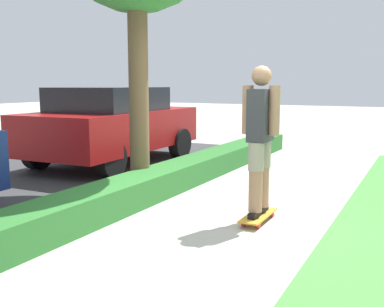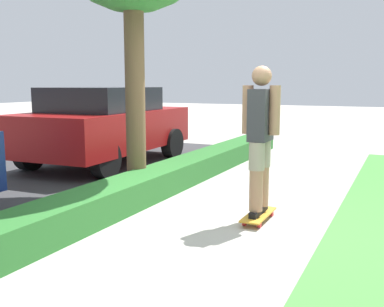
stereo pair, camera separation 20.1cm
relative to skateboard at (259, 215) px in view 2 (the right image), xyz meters
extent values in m
plane|color=#ADA89E|center=(-0.34, 0.19, -0.07)|extent=(60.00, 60.00, 0.00)
cube|color=#2D702D|center=(-0.34, 1.79, 0.12)|extent=(12.84, 0.60, 0.37)
cube|color=gold|center=(0.00, 0.00, 0.01)|extent=(0.76, 0.24, 0.02)
cylinder|color=red|center=(0.26, -0.09, -0.04)|extent=(0.07, 0.04, 0.07)
cylinder|color=red|center=(0.26, 0.09, -0.04)|extent=(0.07, 0.04, 0.07)
cylinder|color=red|center=(-0.26, -0.09, -0.04)|extent=(0.07, 0.04, 0.07)
cylinder|color=red|center=(-0.26, 0.09, -0.04)|extent=(0.07, 0.04, 0.07)
cube|color=black|center=(-0.12, 0.00, 0.05)|extent=(0.26, 0.09, 0.07)
cylinder|color=#A37556|center=(-0.12, 0.00, 0.50)|extent=(0.16, 0.16, 0.82)
cylinder|color=gray|center=(-0.12, 0.00, 0.74)|extent=(0.18, 0.18, 0.33)
cube|color=black|center=(0.12, 0.00, 0.05)|extent=(0.26, 0.09, 0.07)
cylinder|color=#A37556|center=(0.12, 0.00, 0.50)|extent=(0.16, 0.16, 0.82)
cylinder|color=gray|center=(0.12, 0.00, 0.74)|extent=(0.18, 0.18, 0.33)
cube|color=#333338|center=(0.00, 0.00, 1.21)|extent=(0.39, 0.21, 0.60)
cylinder|color=#A37556|center=(0.00, -0.16, 1.27)|extent=(0.13, 0.13, 0.57)
cylinder|color=#A37556|center=(0.00, 0.16, 1.27)|extent=(0.13, 0.13, 0.57)
sphere|color=#A37556|center=(0.00, 0.00, 1.66)|extent=(0.23, 0.23, 0.23)
cylinder|color=brown|center=(0.62, 2.12, 1.54)|extent=(0.29, 0.29, 3.22)
cube|color=maroon|center=(2.47, 4.04, 0.64)|extent=(4.07, 2.08, 0.77)
cube|color=black|center=(2.35, 4.04, 1.26)|extent=(2.14, 1.78, 0.47)
cylinder|color=black|center=(3.71, 3.15, 0.26)|extent=(0.65, 0.23, 0.65)
cylinder|color=black|center=(3.71, 4.92, 0.26)|extent=(0.65, 0.23, 0.65)
cylinder|color=black|center=(1.23, 3.15, 0.26)|extent=(0.65, 0.23, 0.65)
cylinder|color=black|center=(1.23, 4.92, 0.26)|extent=(0.65, 0.23, 0.65)
camera|label=1|loc=(-4.98, -1.71, 1.56)|focal=42.00mm
camera|label=2|loc=(-5.07, -1.53, 1.56)|focal=42.00mm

